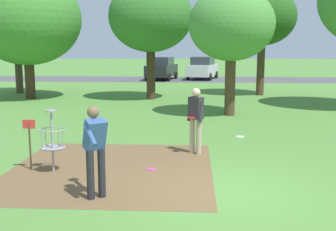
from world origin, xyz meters
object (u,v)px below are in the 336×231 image
object	(u,v)px
frisbee_by_tee	(151,169)
parked_car_center_left	(203,68)
disc_golf_basket	(50,138)
player_throwing	(196,117)
tree_mid_left	(262,17)
parked_car_leftmost	(162,68)
tree_near_right	(16,30)
player_foreground_watching	(95,146)
frisbee_near_basket	(240,137)
tree_near_left	(27,19)
tree_far_left	(231,25)
tree_mid_right	(150,17)

from	to	relation	value
frisbee_by_tee	parked_car_center_left	xyz separation A→B (m)	(1.70, 26.07, 0.91)
disc_golf_basket	player_throwing	distance (m)	3.69
disc_golf_basket	tree_mid_left	distance (m)	16.99
disc_golf_basket	parked_car_leftmost	size ratio (longest dim) A/B	0.31
frisbee_by_tee	tree_near_right	size ratio (longest dim) A/B	0.04
player_foreground_watching	tree_near_right	size ratio (longest dim) A/B	0.33
player_throwing	parked_car_center_left	world-z (taller)	parked_car_center_left
player_foreground_watching	player_throwing	world-z (taller)	same
parked_car_leftmost	player_throwing	bearing A→B (deg)	-83.65
player_foreground_watching	frisbee_by_tee	world-z (taller)	player_foreground_watching
frisbee_near_basket	parked_car_leftmost	bearing A→B (deg)	100.51
tree_near_right	parked_car_center_left	distance (m)	15.76
tree_near_left	tree_near_right	world-z (taller)	tree_near_left
player_throwing	parked_car_leftmost	bearing A→B (deg)	96.35
player_foreground_watching	parked_car_center_left	xyz separation A→B (m)	(2.53, 27.91, -0.06)
player_throwing	tree_far_left	size ratio (longest dim) A/B	0.34
tree_near_right	tree_mid_left	bearing A→B (deg)	-0.74
tree_far_left	frisbee_by_tee	bearing A→B (deg)	-107.23
frisbee_near_basket	tree_far_left	size ratio (longest dim) A/B	0.05
tree_mid_left	tree_far_left	world-z (taller)	tree_mid_left
tree_far_left	tree_mid_right	bearing A→B (deg)	126.31
frisbee_near_basket	tree_near_right	distance (m)	16.70
tree_mid_left	parked_car_center_left	xyz separation A→B (m)	(-2.99, 11.20, -3.38)
player_foreground_watching	tree_near_left	bearing A→B (deg)	115.24
disc_golf_basket	parked_car_center_left	bearing A→B (deg)	81.52
tree_near_right	tree_mid_left	distance (m)	13.94
player_throwing	player_foreground_watching	bearing A→B (deg)	-118.63
frisbee_by_tee	tree_near_right	world-z (taller)	tree_near_right
player_throwing	tree_near_right	bearing A→B (deg)	127.14
tree_near_right	tree_mid_left	world-z (taller)	tree_mid_left
player_foreground_watching	parked_car_center_left	size ratio (longest dim) A/B	0.38
tree_mid_right	tree_far_left	world-z (taller)	tree_mid_right
player_throwing	parked_car_center_left	xyz separation A→B (m)	(0.69, 24.54, -0.05)
tree_near_right	parked_car_center_left	world-z (taller)	tree_near_right
tree_near_left	tree_mid_right	world-z (taller)	tree_near_left
tree_mid_right	parked_car_center_left	world-z (taller)	tree_mid_right
parked_car_center_left	player_throwing	bearing A→B (deg)	-91.62
frisbee_by_tee	tree_near_left	xyz separation A→B (m)	(-7.64, 12.60, 4.09)
parked_car_leftmost	parked_car_center_left	distance (m)	3.42
disc_golf_basket	player_foreground_watching	size ratio (longest dim) A/B	0.81
tree_near_left	parked_car_leftmost	xyz separation A→B (m)	(6.00, 12.71, -3.18)
tree_near_left	tree_near_right	size ratio (longest dim) A/B	1.26
tree_mid_left	tree_far_left	xyz separation A→B (m)	(-2.29, -7.14, -0.74)
tree_far_left	player_foreground_watching	bearing A→B (deg)	-108.64
player_throwing	tree_near_left	xyz separation A→B (m)	(-8.65, 11.07, 3.14)
tree_mid_right	frisbee_near_basket	bearing A→B (deg)	-68.14
frisbee_near_basket	tree_near_left	xyz separation A→B (m)	(-10.02, 8.98, 4.09)
tree_far_left	parked_car_center_left	xyz separation A→B (m)	(-0.70, 18.34, -2.64)
frisbee_by_tee	parked_car_leftmost	distance (m)	25.38
player_foreground_watching	tree_mid_right	xyz separation A→B (m)	(-0.43, 14.55, 3.22)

